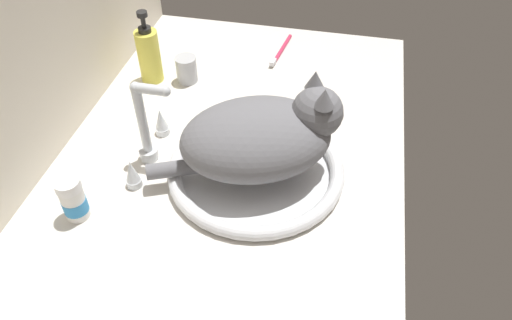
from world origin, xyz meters
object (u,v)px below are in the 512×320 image
at_px(metal_jar, 187,69).
at_px(sink_basin, 256,169).
at_px(pill_bottle, 73,200).
at_px(soap_pump_bottle, 149,55).
at_px(faucet, 147,133).
at_px(cat, 265,136).
at_px(toothbrush, 281,51).

bearing_deg(metal_jar, sink_basin, -140.45).
distance_m(sink_basin, pill_bottle, 0.36).
height_order(soap_pump_bottle, pill_bottle, soap_pump_bottle).
bearing_deg(faucet, sink_basin, -90.00).
height_order(cat, soap_pump_bottle, cat).
xyz_separation_m(soap_pump_bottle, toothbrush, (0.19, -0.30, -0.07)).
xyz_separation_m(soap_pump_bottle, pill_bottle, (-0.46, -0.02, -0.03)).
relative_size(sink_basin, soap_pump_bottle, 1.94).
relative_size(soap_pump_bottle, pill_bottle, 2.00).
distance_m(sink_basin, cat, 0.09).
bearing_deg(toothbrush, cat, -173.97).
xyz_separation_m(sink_basin, cat, (0.01, -0.02, 0.09)).
height_order(metal_jar, toothbrush, metal_jar).
xyz_separation_m(cat, metal_jar, (0.29, 0.26, -0.07)).
bearing_deg(faucet, cat, -88.30).
relative_size(pill_bottle, metal_jar, 1.40).
bearing_deg(metal_jar, toothbrush, -49.31).
xyz_separation_m(metal_jar, toothbrush, (0.18, -0.21, -0.03)).
relative_size(cat, pill_bottle, 4.10).
xyz_separation_m(faucet, cat, (0.01, -0.25, 0.03)).
height_order(faucet, toothbrush, faucet).
height_order(sink_basin, metal_jar, metal_jar).
xyz_separation_m(sink_basin, soap_pump_bottle, (0.28, 0.33, 0.06)).
bearing_deg(toothbrush, faucet, 157.58).
bearing_deg(sink_basin, metal_jar, 39.55).
xyz_separation_m(faucet, toothbrush, (0.48, -0.20, -0.07)).
bearing_deg(faucet, toothbrush, -22.42).
relative_size(cat, toothbrush, 2.24).
bearing_deg(sink_basin, pill_bottle, 120.20).
relative_size(soap_pump_bottle, toothbrush, 1.09).
relative_size(pill_bottle, toothbrush, 0.55).
bearing_deg(soap_pump_bottle, cat, -128.09).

